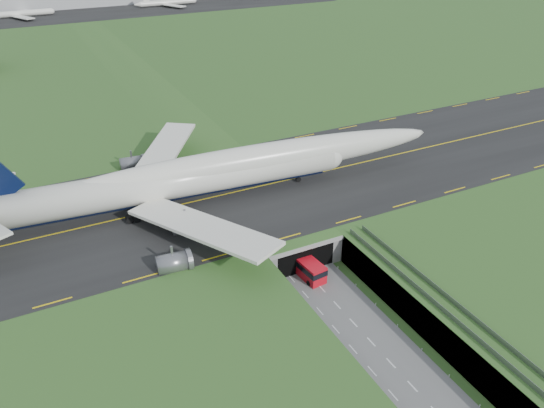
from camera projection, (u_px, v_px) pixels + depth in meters
ground at (328, 296)px, 94.61m from camera, size 900.00×900.00×0.00m
airfield_deck at (329, 283)px, 93.13m from camera, size 800.00×800.00×6.00m
trench_road at (352, 321)px, 88.74m from camera, size 12.00×75.00×0.20m
taxiway at (250, 189)px, 117.22m from camera, size 800.00×44.00×0.18m
tunnel_portal at (284, 235)px, 105.94m from camera, size 17.00×22.30×6.00m
guideway at (457, 320)px, 81.46m from camera, size 3.00×53.00×7.05m
jumbo_jet at (204, 175)px, 110.16m from camera, size 106.07×65.88×21.86m
shuttle_tram at (306, 267)px, 99.00m from camera, size 4.14×8.97×3.51m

